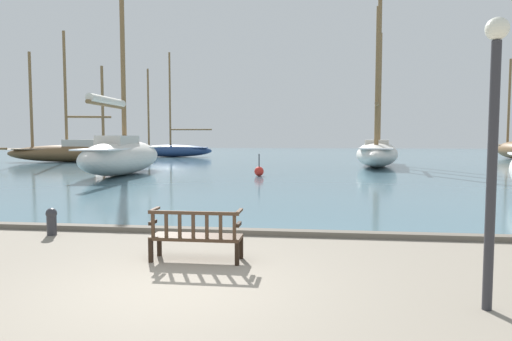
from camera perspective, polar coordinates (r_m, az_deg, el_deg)
The scene contains 11 objects.
ground_plane at distance 6.90m, azimuth -10.73°, elevation -14.41°, with size 160.00×160.00×0.00m, color gray.
harbor_water at distance 50.30m, azimuth 4.85°, elevation 1.69°, with size 100.00×80.00×0.08m, color slate.
quay_edge_kerb at distance 10.49m, azimuth -4.21°, elevation -7.56°, with size 40.00×0.30×0.12m, color #675F54.
park_bench at distance 8.20m, azimuth -7.51°, elevation -7.97°, with size 1.60×0.52×0.92m.
sailboat_mid_starboard at distance 26.94m, azimuth -16.32°, elevation 1.97°, with size 3.06×10.18×12.49m.
sailboat_centre_channel at distance 34.54m, azimuth 14.92°, elevation 2.48°, with size 4.60×11.19×13.91m.
sailboat_mid_port at distance 42.68m, azimuth -22.17°, elevation 2.32°, with size 11.92×5.23×11.16m.
sailboat_outer_starboard at distance 50.38m, azimuth -10.42°, elevation 2.64°, with size 8.73×2.94×11.20m.
mooring_bollard at distance 11.24m, azimuth -24.19°, elevation -5.66°, with size 0.24×0.24×0.61m.
lamp_post at distance 6.38m, azimuth 27.54°, elevation 4.27°, with size 0.28×0.28×3.65m.
channel_buoy at distance 24.88m, azimuth 0.38°, elevation -0.08°, with size 0.52×0.52×1.22m.
Camera 1 is at (2.03, -6.22, 2.19)m, focal length 32.00 mm.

